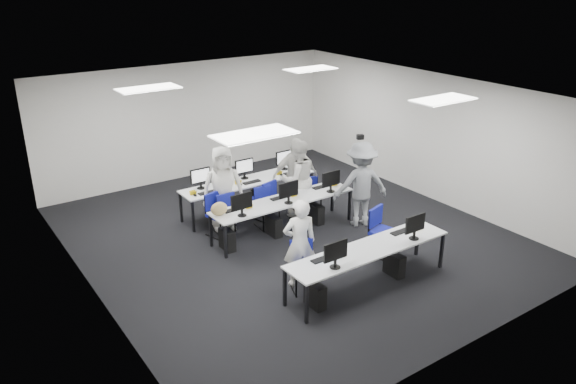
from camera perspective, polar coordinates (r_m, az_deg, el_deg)
room at (r=11.16m, az=0.12°, el=2.48°), size 9.00×9.02×3.00m
ceiling_panels at (r=10.76m, az=0.12°, el=9.97°), size 5.20×4.60×0.02m
desk_front at (r=9.77m, az=8.23°, el=-5.94°), size 3.20×0.70×0.73m
desk_mid at (r=11.61m, az=-0.45°, el=-1.07°), size 3.20×0.70×0.73m
desk_back at (r=12.71m, az=-4.01°, el=0.95°), size 3.20×0.70×0.73m
equipment_front at (r=9.80m, az=7.36°, el=-7.96°), size 2.51×0.41×1.19m
equipment_mid at (r=11.63m, az=-1.17°, el=-2.77°), size 2.91×0.41×1.19m
equipment_back at (r=12.93m, az=-3.29°, el=-0.19°), size 2.91×0.41×1.19m
chair_0 at (r=9.78m, az=1.61°, el=-8.41°), size 0.56×0.58×0.87m
chair_1 at (r=11.01m, az=9.63°, el=-4.90°), size 0.59×0.62×0.95m
chair_2 at (r=11.73m, az=-6.93°, el=-3.10°), size 0.55×0.58×0.91m
chair_3 at (r=12.04m, az=-2.19°, el=-2.32°), size 0.46×0.50×0.86m
chair_4 at (r=12.79m, az=1.95°, el=-0.71°), size 0.49×0.53×0.95m
chair_5 at (r=11.96m, az=-6.71°, el=-2.61°), size 0.44×0.48×0.89m
chair_6 at (r=12.45m, az=-2.51°, el=-1.42°), size 0.55×0.58×0.90m
chair_7 at (r=12.97m, az=1.91°, el=-0.55°), size 0.50×0.53×0.82m
handbag at (r=10.92m, az=-7.01°, el=-1.70°), size 0.36×0.26×0.27m
student_0 at (r=9.65m, az=1.19°, el=-5.21°), size 0.68×0.55×1.62m
student_1 at (r=12.36m, az=0.99°, el=1.36°), size 0.92×0.76×1.75m
student_2 at (r=11.84m, az=-6.63°, el=0.41°), size 1.02×0.84×1.80m
student_3 at (r=12.47m, az=0.71°, el=1.61°), size 1.12×0.71×1.77m
photographer at (r=11.99m, az=7.41°, el=0.78°), size 1.37×1.08×1.86m
dslr_camera at (r=11.84m, az=7.34°, el=5.57°), size 0.20×0.22×0.10m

